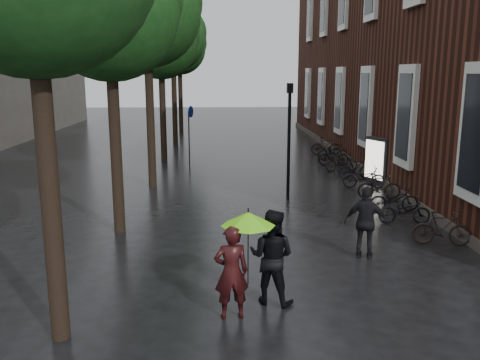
{
  "coord_description": "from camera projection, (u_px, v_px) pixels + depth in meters",
  "views": [
    {
      "loc": [
        -1.23,
        -7.22,
        4.55
      ],
      "look_at": [
        -0.64,
        6.48,
        1.62
      ],
      "focal_mm": 38.0,
      "sensor_mm": 36.0,
      "label": 1
    }
  ],
  "objects": [
    {
      "name": "pedestrian_walking",
      "position": [
        366.0,
        223.0,
        12.5
      ],
      "size": [
        1.15,
        0.78,
        1.82
      ],
      "primitive_type": "imported",
      "rotation": [
        0.0,
        0.0,
        2.8
      ],
      "color": "black",
      "rests_on": "ground"
    },
    {
      "name": "person_black",
      "position": [
        272.0,
        257.0,
        10.05
      ],
      "size": [
        1.15,
        1.05,
        1.93
      ],
      "primitive_type": "imported",
      "rotation": [
        0.0,
        0.0,
        2.72
      ],
      "color": "black",
      "rests_on": "ground"
    },
    {
      "name": "lime_umbrella",
      "position": [
        248.0,
        219.0,
        9.53
      ],
      "size": [
        1.04,
        1.04,
        1.53
      ],
      "rotation": [
        0.0,
        0.0,
        0.24
      ],
      "color": "black",
      "rests_on": "ground"
    },
    {
      "name": "person_burgundy",
      "position": [
        231.0,
        272.0,
        9.43
      ],
      "size": [
        0.71,
        0.52,
        1.8
      ],
      "primitive_type": "imported",
      "rotation": [
        0.0,
        0.0,
        3.28
      ],
      "color": "black",
      "rests_on": "ground"
    },
    {
      "name": "brick_building",
      "position": [
        443.0,
        43.0,
        26.26
      ],
      "size": [
        10.2,
        33.2,
        12.0
      ],
      "color": "#38160F",
      "rests_on": "ground"
    },
    {
      "name": "street_trees",
      "position": [
        154.0,
        30.0,
        22.11
      ],
      "size": [
        4.33,
        34.03,
        8.91
      ],
      "color": "black",
      "rests_on": "ground"
    },
    {
      "name": "cycle_sign",
      "position": [
        190.0,
        127.0,
        24.19
      ],
      "size": [
        0.16,
        0.54,
        2.96
      ],
      "rotation": [
        0.0,
        0.0,
        -0.37
      ],
      "color": "#262628",
      "rests_on": "ground"
    },
    {
      "name": "lamp_post",
      "position": [
        289.0,
        130.0,
        18.07
      ],
      "size": [
        0.21,
        0.21,
        4.16
      ],
      "rotation": [
        0.0,
        0.0,
        0.08
      ],
      "color": "black",
      "rests_on": "ground"
    },
    {
      "name": "ad_lightbox",
      "position": [
        378.0,
        161.0,
        20.83
      ],
      "size": [
        0.29,
        1.27,
        1.92
      ],
      "rotation": [
        0.0,
        0.0,
        0.41
      ],
      "color": "black",
      "rests_on": "ground"
    },
    {
      "name": "parked_bicycles",
      "position": [
        358.0,
        172.0,
        21.18
      ],
      "size": [
        2.0,
        15.75,
        1.01
      ],
      "color": "black",
      "rests_on": "ground"
    }
  ]
}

